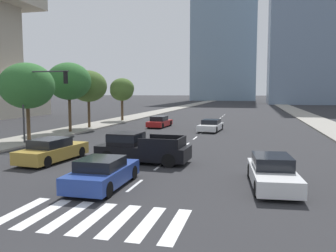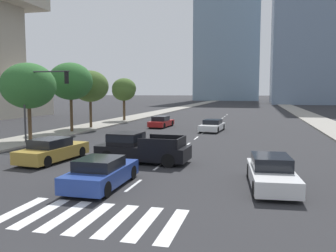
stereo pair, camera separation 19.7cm
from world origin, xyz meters
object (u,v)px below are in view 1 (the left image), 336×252
sedan_gold_3 (52,151)px  traffic_signal_far (39,91)px  street_tree_nearest (27,86)px  street_tree_third (88,86)px  sedan_red_2 (160,122)px  street_tree_fourth (122,89)px  pickup_truck (139,148)px  sedan_white_0 (211,126)px  sedan_blue_4 (103,173)px  sedan_white_1 (272,173)px  street_tree_second (69,81)px  street_tree_fifth (122,91)px

sedan_gold_3 → traffic_signal_far: traffic_signal_far is taller
street_tree_nearest → street_tree_third: (0.00, 10.58, 0.13)m
sedan_red_2 → street_tree_fourth: size_ratio=0.79×
sedan_gold_3 → street_tree_nearest: size_ratio=0.80×
pickup_truck → street_tree_nearest: bearing=-23.6°
sedan_gold_3 → pickup_truck: bearing=-73.8°
sedan_white_0 → sedan_blue_4: sedan_blue_4 is taller
sedan_white_1 → street_tree_nearest: bearing=-121.6°
sedan_white_1 → street_tree_third: (-18.19, 19.63, 4.01)m
sedan_white_1 → sedan_red_2: 25.74m
sedan_white_0 → sedan_gold_3: size_ratio=0.97×
pickup_truck → street_tree_third: street_tree_third is taller
sedan_blue_4 → street_tree_third: 24.50m
sedan_red_2 → street_tree_second: (-6.99, -7.62, 4.44)m
sedan_blue_4 → street_tree_nearest: street_tree_nearest is taller
sedan_white_0 → sedan_blue_4: 22.31m
sedan_blue_4 → street_tree_second: 21.10m
sedan_white_0 → pickup_truck: bearing=-2.1°
sedan_red_2 → street_tree_nearest: street_tree_nearest is taller
street_tree_third → street_tree_fourth: bearing=90.0°
sedan_red_2 → street_tree_fifth: street_tree_fifth is taller
sedan_blue_4 → street_tree_fourth: bearing=19.5°
pickup_truck → sedan_gold_3: pickup_truck is taller
pickup_truck → sedan_gold_3: size_ratio=1.07×
pickup_truck → street_tree_fourth: street_tree_fourth is taller
sedan_red_2 → street_tree_third: 8.81m
traffic_signal_far → street_tree_third: bearing=98.9°
sedan_blue_4 → street_tree_fifth: street_tree_fifth is taller
pickup_truck → sedan_red_2: 20.00m
sedan_blue_4 → sedan_white_1: bearing=-75.9°
street_tree_third → street_tree_fourth: size_ratio=1.08×
sedan_white_0 → sedan_blue_4: (-1.94, -22.22, 0.04)m
street_tree_nearest → street_tree_second: 6.51m
sedan_gold_3 → street_tree_fourth: 27.94m
pickup_truck → street_tree_third: bearing=-52.7°
street_tree_second → street_tree_third: street_tree_second is taller
street_tree_second → sedan_red_2: bearing=47.5°
street_tree_nearest → street_tree_fifth: size_ratio=1.15×
sedan_blue_4 → street_tree_fifth: 33.38m
sedan_white_0 → sedan_red_2: size_ratio=1.06×
street_tree_second → street_tree_third: 4.10m
street_tree_third → street_tree_fourth: 9.98m
sedan_white_0 → street_tree_second: bearing=-64.6°
traffic_signal_far → street_tree_fourth: (-1.84, 21.68, 0.39)m
pickup_truck → sedan_red_2: bearing=-75.6°
sedan_blue_4 → street_tree_nearest: bearing=45.9°
traffic_signal_far → street_tree_third: street_tree_third is taller
sedan_gold_3 → street_tree_nearest: street_tree_nearest is taller
street_tree_fourth → street_tree_fifth: 0.36m
sedan_red_2 → sedan_gold_3: 20.56m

